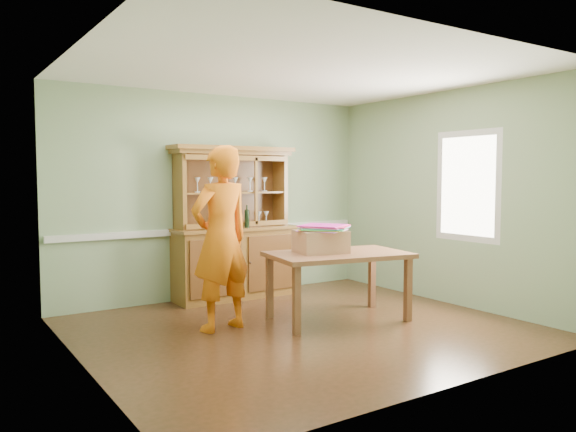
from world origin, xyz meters
TOP-DOWN VIEW (x-y plane):
  - floor at (0.00, 0.00)m, footprint 4.50×4.50m
  - ceiling at (0.00, 0.00)m, footprint 4.50×4.50m
  - wall_back at (0.00, 2.00)m, footprint 4.50×0.00m
  - wall_left at (-2.25, 0.00)m, footprint 0.00×4.00m
  - wall_right at (2.25, 0.00)m, footprint 0.00×4.00m
  - wall_front at (0.00, -2.00)m, footprint 4.50×0.00m
  - chair_rail at (0.00, 1.98)m, footprint 4.41×0.05m
  - framed_map at (-2.23, 0.30)m, footprint 0.03×0.60m
  - window_panel at (2.23, -0.30)m, footprint 0.03×0.96m
  - china_hutch at (0.12, 1.77)m, footprint 1.71×0.57m
  - dining_table at (0.54, 0.09)m, footprint 1.66×1.16m
  - cardboard_box at (0.38, 0.21)m, footprint 0.61×0.52m
  - kite_stack at (0.42, 0.16)m, footprint 0.64×0.64m
  - person at (-0.74, 0.44)m, footprint 0.77×0.57m

SIDE VIEW (x-z plane):
  - floor at x=0.00m, z-range 0.00..0.00m
  - dining_table at x=0.54m, z-range 0.29..1.05m
  - china_hutch at x=0.12m, z-range -0.30..1.72m
  - cardboard_box at x=0.38m, z-range 0.76..1.01m
  - chair_rail at x=0.00m, z-range 0.86..0.94m
  - person at x=-0.74m, z-range 0.00..1.94m
  - kite_stack at x=0.42m, z-range 1.01..1.07m
  - wall_back at x=0.00m, z-range -0.90..3.60m
  - wall_left at x=-2.25m, z-range -0.65..3.35m
  - wall_right at x=2.25m, z-range -0.65..3.35m
  - wall_front at x=0.00m, z-range -0.90..3.60m
  - window_panel at x=2.23m, z-range 0.82..2.18m
  - framed_map at x=-2.23m, z-range 1.32..1.78m
  - ceiling at x=0.00m, z-range 2.70..2.70m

